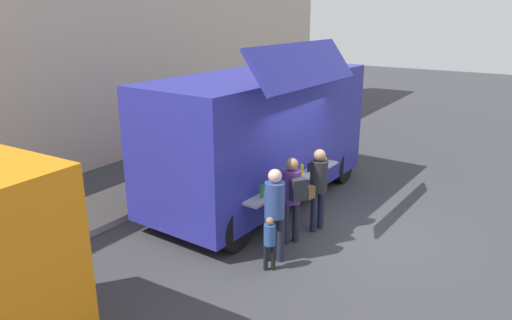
{
  "coord_description": "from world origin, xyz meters",
  "views": [
    {
      "loc": [
        -8.63,
        -3.27,
        4.39
      ],
      "look_at": [
        -0.38,
        2.04,
        1.3
      ],
      "focal_mm": 33.39,
      "sensor_mm": 36.0,
      "label": 1
    }
  ],
  "objects_px": {
    "food_truck_main": "(261,134)",
    "trash_bin": "(273,130)",
    "customer_mid_with_backpack": "(292,193)",
    "customer_front_ordering": "(318,183)",
    "customer_rear_waiting": "(275,207)",
    "child_near_queue": "(270,239)"
  },
  "relations": [
    {
      "from": "trash_bin",
      "to": "customer_rear_waiting",
      "type": "bearing_deg",
      "value": -148.89
    },
    {
      "from": "customer_mid_with_backpack",
      "to": "customer_front_ordering",
      "type": "bearing_deg",
      "value": -66.36
    },
    {
      "from": "trash_bin",
      "to": "customer_front_ordering",
      "type": "height_order",
      "value": "customer_front_ordering"
    },
    {
      "from": "food_truck_main",
      "to": "customer_mid_with_backpack",
      "type": "height_order",
      "value": "food_truck_main"
    },
    {
      "from": "customer_front_ordering",
      "to": "child_near_queue",
      "type": "bearing_deg",
      "value": 103.63
    },
    {
      "from": "trash_bin",
      "to": "child_near_queue",
      "type": "relative_size",
      "value": 0.99
    },
    {
      "from": "trash_bin",
      "to": "customer_front_ordering",
      "type": "distance_m",
      "value": 6.65
    },
    {
      "from": "customer_mid_with_backpack",
      "to": "customer_rear_waiting",
      "type": "distance_m",
      "value": 0.77
    },
    {
      "from": "trash_bin",
      "to": "child_near_queue",
      "type": "bearing_deg",
      "value": -149.48
    },
    {
      "from": "trash_bin",
      "to": "customer_rear_waiting",
      "type": "height_order",
      "value": "customer_rear_waiting"
    },
    {
      "from": "customer_rear_waiting",
      "to": "trash_bin",
      "type": "bearing_deg",
      "value": 7.13
    },
    {
      "from": "customer_front_ordering",
      "to": "customer_mid_with_backpack",
      "type": "height_order",
      "value": "customer_front_ordering"
    },
    {
      "from": "customer_mid_with_backpack",
      "to": "child_near_queue",
      "type": "height_order",
      "value": "customer_mid_with_backpack"
    },
    {
      "from": "child_near_queue",
      "to": "food_truck_main",
      "type": "bearing_deg",
      "value": -0.32
    },
    {
      "from": "customer_front_ordering",
      "to": "customer_rear_waiting",
      "type": "height_order",
      "value": "customer_rear_waiting"
    },
    {
      "from": "customer_front_ordering",
      "to": "child_near_queue",
      "type": "relative_size",
      "value": 1.73
    },
    {
      "from": "customer_front_ordering",
      "to": "child_near_queue",
      "type": "xyz_separation_m",
      "value": [
        -1.92,
        -0.01,
        -0.43
      ]
    },
    {
      "from": "customer_rear_waiting",
      "to": "customer_front_ordering",
      "type": "bearing_deg",
      "value": -27.26
    },
    {
      "from": "child_near_queue",
      "to": "customer_rear_waiting",
      "type": "bearing_deg",
      "value": -17.94
    },
    {
      "from": "trash_bin",
      "to": "customer_mid_with_backpack",
      "type": "relative_size",
      "value": 0.58
    },
    {
      "from": "customer_mid_with_backpack",
      "to": "child_near_queue",
      "type": "distance_m",
      "value": 1.21
    },
    {
      "from": "food_truck_main",
      "to": "trash_bin",
      "type": "relative_size",
      "value": 6.12
    }
  ]
}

